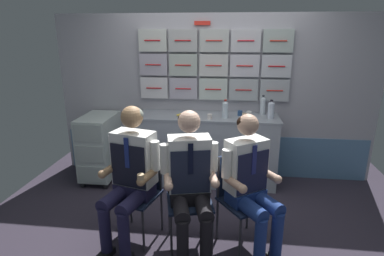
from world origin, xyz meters
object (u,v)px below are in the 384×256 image
(espresso_cup_small, at_px, (240,113))
(snack_banana, at_px, (183,115))
(folding_chair_center, at_px, (188,189))
(service_trolley, at_px, (100,146))
(crew_member_left, at_px, (130,171))
(folding_chair_left, at_px, (140,183))
(water_bottle_blue_cap, at_px, (271,110))
(crew_member_center, at_px, (190,177))
(folding_chair_right, at_px, (239,189))
(crew_member_right, at_px, (251,179))

(espresso_cup_small, xyz_separation_m, snack_banana, (-0.71, -0.12, -0.01))
(snack_banana, bearing_deg, folding_chair_center, -79.18)
(service_trolley, height_order, snack_banana, snack_banana)
(crew_member_left, relative_size, snack_banana, 7.57)
(folding_chair_left, distance_m, water_bottle_blue_cap, 1.84)
(folding_chair_center, bearing_deg, crew_member_center, -76.34)
(crew_member_left, relative_size, water_bottle_blue_cap, 5.63)
(folding_chair_center, xyz_separation_m, water_bottle_blue_cap, (0.86, 1.22, 0.49))
(folding_chair_right, bearing_deg, snack_banana, 121.44)
(folding_chair_left, bearing_deg, water_bottle_blue_cap, 41.19)
(crew_member_right, relative_size, snack_banana, 7.32)
(espresso_cup_small, bearing_deg, water_bottle_blue_cap, -13.10)
(crew_member_right, distance_m, espresso_cup_small, 1.41)
(water_bottle_blue_cap, relative_size, snack_banana, 1.35)
(water_bottle_blue_cap, distance_m, espresso_cup_small, 0.39)
(folding_chair_center, bearing_deg, espresso_cup_small, 69.59)
(crew_member_center, height_order, snack_banana, crew_member_center)
(crew_member_center, bearing_deg, folding_chair_center, 103.66)
(crew_member_center, bearing_deg, crew_member_left, 174.53)
(service_trolley, height_order, water_bottle_blue_cap, water_bottle_blue_cap)
(folding_chair_left, xyz_separation_m, crew_member_left, (-0.04, -0.15, 0.20))
(folding_chair_center, bearing_deg, crew_member_left, -168.95)
(crew_member_left, bearing_deg, folding_chair_right, 8.58)
(espresso_cup_small, bearing_deg, snack_banana, -170.69)
(crew_member_right, bearing_deg, folding_chair_right, 125.12)
(folding_chair_right, distance_m, water_bottle_blue_cap, 1.33)
(folding_chair_center, height_order, water_bottle_blue_cap, water_bottle_blue_cap)
(folding_chair_left, height_order, espresso_cup_small, espresso_cup_small)
(water_bottle_blue_cap, height_order, espresso_cup_small, water_bottle_blue_cap)
(folding_chair_center, bearing_deg, folding_chair_left, 173.80)
(crew_member_left, bearing_deg, crew_member_right, 0.91)
(service_trolley, distance_m, folding_chair_right, 2.11)
(crew_member_left, distance_m, espresso_cup_small, 1.74)
(crew_member_right, height_order, espresso_cup_small, crew_member_right)
(crew_member_right, relative_size, espresso_cup_small, 19.42)
(folding_chair_right, distance_m, snack_banana, 1.39)
(folding_chair_right, height_order, espresso_cup_small, espresso_cup_small)
(folding_chair_left, relative_size, crew_member_left, 0.65)
(crew_member_left, xyz_separation_m, crew_member_right, (1.08, 0.02, -0.03))
(crew_member_right, bearing_deg, crew_member_center, -172.38)
(crew_member_center, relative_size, espresso_cup_small, 19.91)
(service_trolley, height_order, crew_member_right, crew_member_right)
(folding_chair_center, relative_size, crew_member_center, 0.66)
(crew_member_left, height_order, crew_member_right, crew_member_left)
(folding_chair_left, xyz_separation_m, crew_member_right, (1.04, -0.14, 0.17))
(crew_member_center, distance_m, water_bottle_blue_cap, 1.62)
(folding_chair_left, relative_size, espresso_cup_small, 13.07)
(folding_chair_left, distance_m, espresso_cup_small, 1.63)
(water_bottle_blue_cap, distance_m, snack_banana, 1.09)
(service_trolley, bearing_deg, snack_banana, 2.33)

